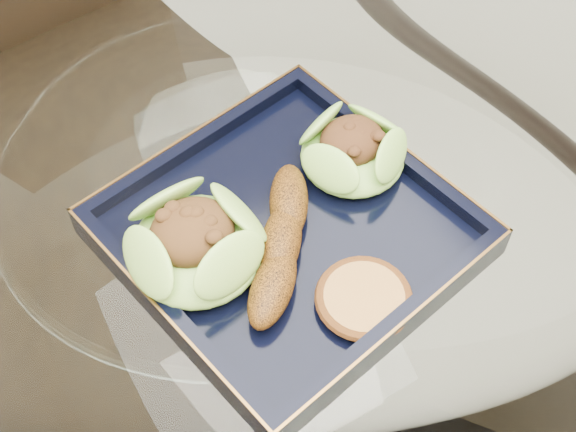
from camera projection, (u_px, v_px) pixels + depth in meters
dining_table at (250, 299)px, 0.87m from camera, size 1.13×1.13×0.77m
dining_chair at (106, 193)px, 1.10m from camera, size 0.42×0.42×0.86m
navy_plate at (288, 236)px, 0.70m from camera, size 0.32×0.32×0.02m
lettuce_wrap_left at (196, 246)px, 0.66m from camera, size 0.14×0.14×0.04m
lettuce_wrap_right at (353, 152)px, 0.72m from camera, size 0.10×0.10×0.03m
roasted_plantain at (281, 243)px, 0.67m from camera, size 0.12×0.15×0.03m
crumb_patty at (364, 300)px, 0.65m from camera, size 0.07×0.07×0.01m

